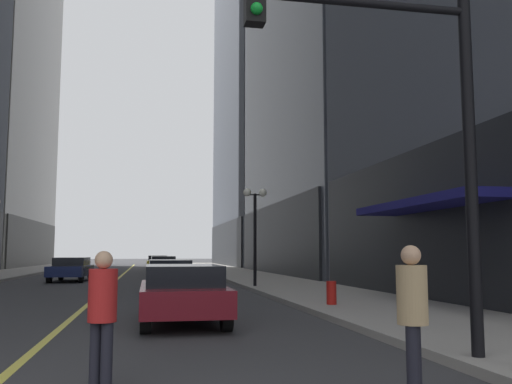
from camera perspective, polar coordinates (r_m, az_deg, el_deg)
The scene contains 14 objects.
ground_plane at distance 39.34m, azimuth -13.65°, elevation -8.37°, with size 200.00×200.00×0.00m, color #38383A.
sidewalk_right at distance 39.81m, azimuth -1.58°, elevation -8.40°, with size 4.50×78.00×0.15m, color #9E9991.
lane_centre_stripe at distance 39.34m, azimuth -13.65°, elevation -8.36°, with size 0.16×70.00×0.01m, color #E5D64C.
storefront_awning_right at distance 16.87m, azimuth 17.00°, elevation -1.24°, with size 1.60×6.89×3.12m.
car_maroon at distance 13.08m, azimuth -7.59°, elevation -10.05°, with size 1.88×4.72×1.32m.
car_blue at distance 21.99m, azimuth -8.88°, elevation -8.45°, with size 1.78×4.65×1.32m.
car_navy at distance 32.90m, azimuth -18.42°, elevation -7.43°, with size 2.07×4.56×1.32m.
car_black at distance 41.57m, azimuth -9.52°, elevation -7.34°, with size 1.97×4.32×1.32m.
car_yellow at distance 49.98m, azimuth -10.10°, elevation -7.12°, with size 1.87×4.16×1.32m.
pedestrian_in_tan_trench at distance 6.50m, azimuth 15.75°, elevation -11.50°, with size 0.47×0.47×1.69m.
pedestrian_in_red_jacket at distance 7.00m, azimuth -15.48°, elevation -11.45°, with size 0.47×0.47×1.63m.
traffic_light_near_right at distance 8.35m, azimuth 14.71°, elevation 8.79°, with size 3.43×0.35×5.65m.
street_lamp_right_mid at distance 24.58m, azimuth -0.11°, elevation -2.36°, with size 1.06×0.36×4.43m.
fire_hydrant_right at distance 16.05m, azimuth 7.74°, elevation -10.47°, with size 0.28×0.28×0.80m, color red.
Camera 1 is at (1.82, -4.26, 1.61)m, focal length 39.02 mm.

